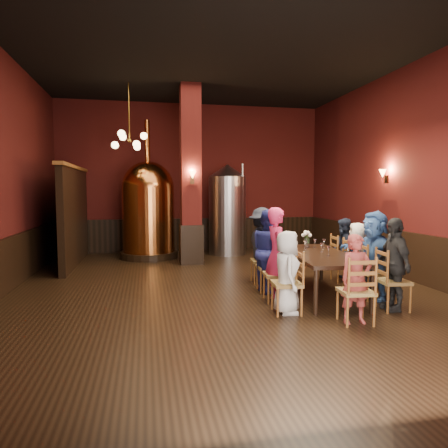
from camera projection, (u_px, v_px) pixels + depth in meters
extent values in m
plane|color=black|center=(223.00, 288.00, 7.62)|extent=(10.00, 10.00, 0.00)
plane|color=black|center=(223.00, 45.00, 7.24)|extent=(10.00, 10.00, 0.00)
cube|color=#46110F|center=(192.00, 178.00, 12.32)|extent=(8.00, 0.02, 4.50)
cube|color=#46110F|center=(373.00, 131.00, 2.54)|extent=(8.00, 0.02, 4.50)
cube|color=#46110F|center=(414.00, 172.00, 8.20)|extent=(0.02, 10.00, 4.50)
cube|color=black|center=(409.00, 256.00, 8.34)|extent=(0.08, 9.90, 1.00)
cube|color=black|center=(193.00, 234.00, 12.43)|extent=(7.90, 0.08, 1.00)
cube|color=#46110F|center=(191.00, 175.00, 10.11)|extent=(0.58, 0.58, 4.50)
cube|color=black|center=(74.00, 217.00, 10.03)|extent=(0.22, 3.50, 2.40)
cube|color=black|center=(320.00, 255.00, 7.12)|extent=(1.23, 2.49, 0.06)
cylinder|color=black|center=(316.00, 292.00, 5.98)|extent=(0.07, 0.07, 0.69)
cylinder|color=black|center=(372.00, 291.00, 6.06)|extent=(0.07, 0.07, 0.69)
cylinder|color=black|center=(280.00, 264.00, 8.24)|extent=(0.07, 0.07, 0.69)
cylinder|color=black|center=(322.00, 264.00, 8.32)|extent=(0.07, 0.07, 0.69)
imported|color=silver|center=(287.00, 272.00, 6.05)|extent=(0.51, 0.68, 1.26)
imported|color=#D02355|center=(277.00, 255.00, 6.70)|extent=(0.40, 0.59, 1.59)
imported|color=navy|center=(269.00, 250.00, 7.36)|extent=(0.46, 0.79, 1.53)
imported|color=black|center=(262.00, 245.00, 8.02)|extent=(0.62, 1.02, 1.53)
imported|color=black|center=(394.00, 264.00, 6.20)|extent=(0.46, 0.89, 1.45)
imported|color=#325998|center=(374.00, 255.00, 6.87)|extent=(0.66, 1.47, 1.53)
imported|color=silver|center=(357.00, 256.00, 7.53)|extent=(0.61, 0.73, 1.26)
imported|color=#181F30|center=(343.00, 250.00, 8.19)|extent=(0.49, 0.70, 1.31)
imported|color=#983632|center=(356.00, 279.00, 5.59)|extent=(0.47, 0.31, 1.26)
cylinder|color=black|center=(149.00, 254.00, 11.14)|extent=(1.60, 1.60, 0.18)
cylinder|color=#BA642B|center=(149.00, 219.00, 11.06)|extent=(1.87, 1.87, 1.78)
sphere|color=#BA642B|center=(148.00, 187.00, 10.98)|extent=(1.42, 1.42, 1.42)
cylinder|color=#BA642B|center=(147.00, 142.00, 10.88)|extent=(0.14, 0.14, 1.15)
cylinder|color=#B2B2B7|center=(227.00, 216.00, 11.67)|extent=(1.39, 1.39, 2.26)
cone|color=#B2B2B7|center=(227.00, 171.00, 11.56)|extent=(1.09, 1.09, 0.36)
cylinder|color=#B2B2B7|center=(242.00, 208.00, 11.37)|extent=(0.07, 0.07, 2.53)
cylinder|color=white|center=(307.00, 243.00, 7.85)|extent=(0.10, 0.10, 0.18)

